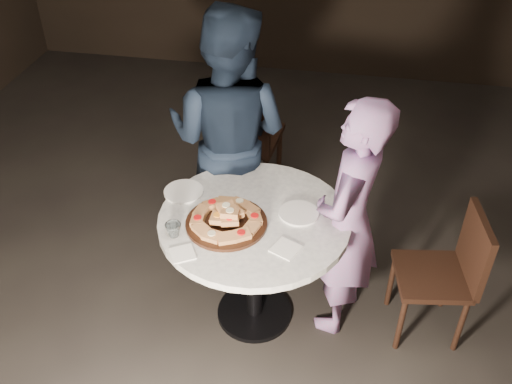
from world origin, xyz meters
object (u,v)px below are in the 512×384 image
serving_board (226,223)px  diner_navy (229,137)px  focaccia_pile (227,217)px  diner_teal (348,222)px  water_glass (173,230)px  chair_right (449,268)px  chair_far (242,135)px  table (254,237)px

serving_board → diner_navy: diner_navy is taller
focaccia_pile → diner_teal: diner_teal is taller
diner_teal → focaccia_pile: bearing=-58.9°
water_glass → chair_right: bearing=12.7°
chair_far → chair_right: bearing=149.2°
chair_right → diner_navy: 1.50m
focaccia_pile → diner_navy: size_ratio=0.23×
table → chair_far: chair_far is taller
table → focaccia_pile: 0.25m
table → chair_right: chair_right is taller
focaccia_pile → table: bearing=33.0°
table → chair_right: (1.07, 0.11, -0.15)m
chair_right → diner_teal: (-0.57, -0.01, 0.26)m
water_glass → diner_navy: diner_navy is taller
table → diner_navy: diner_navy is taller
focaccia_pile → water_glass: bearing=-151.5°
water_glass → chair_right: water_glass is taller
chair_far → diner_teal: 1.29m
table → diner_teal: size_ratio=0.85×
table → diner_navy: size_ratio=0.74×
table → serving_board: (-0.13, -0.09, 0.15)m
chair_right → focaccia_pile: bearing=-89.6°
focaccia_pile → chair_far: 1.22m
diner_navy → diner_teal: bearing=154.2°
chair_far → chair_right: 1.69m
water_glass → diner_teal: diner_teal is taller
diner_teal → chair_right: bearing=106.5°
chair_right → diner_navy: size_ratio=0.49×
focaccia_pile → serving_board: bearing=-153.8°
chair_far → chair_right: chair_far is taller
water_glass → diner_teal: bearing=19.7°
serving_board → water_glass: 0.28m
serving_board → diner_teal: bearing=16.0°
chair_far → chair_right: size_ratio=1.21×
chair_far → chair_right: (1.36, -1.00, -0.10)m
chair_right → chair_far: bearing=-134.9°
table → chair_right: size_ratio=1.51×
water_glass → chair_right: (1.44, 0.32, -0.33)m
chair_far → diner_navy: diner_navy is taller
table → chair_far: bearing=104.9°
table → water_glass: 0.47m
serving_board → focaccia_pile: bearing=26.2°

